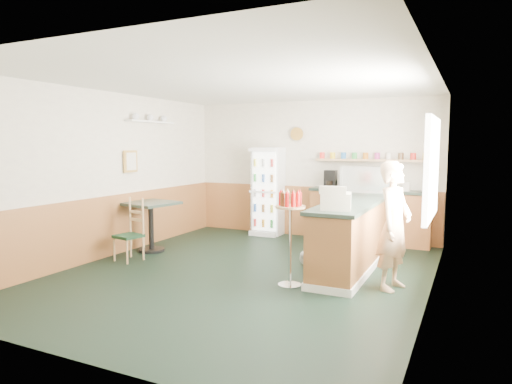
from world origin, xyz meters
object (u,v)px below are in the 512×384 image
Objects in this scene: condiment_stand at (290,222)px; cafe_table at (151,217)px; drinks_fridge at (268,191)px; shopkeeper at (394,226)px; cafe_chair at (132,228)px; display_case at (367,181)px; cash_register at (336,201)px.

cafe_table is (-2.87, 0.78, -0.25)m from condiment_stand.
drinks_fridge is 2.55m from cafe_table.
cafe_chair is at bearing 108.56° from shopkeeper.
cash_register is at bearing -90.00° from display_case.
cafe_chair is (-4.01, -0.27, -0.30)m from shopkeeper.
shopkeeper is at bearing 20.41° from condiment_stand.
cafe_chair is (-2.78, 0.19, -0.33)m from condiment_stand.
shopkeeper is 1.33× the size of condiment_stand.
shopkeeper reaches higher than cafe_table.
cafe_chair is at bearing -149.92° from display_case.
condiment_stand is at bearing -61.07° from drinks_fridge.
drinks_fridge reaches higher than condiment_stand.
cafe_chair is at bearing -81.76° from cafe_table.
condiment_stand is (-1.23, -0.46, 0.03)m from shopkeeper.
cash_register reaches higher than cafe_chair.
cafe_table is at bearing 108.95° from cafe_chair.
cafe_table is (-4.10, 0.33, -0.21)m from shopkeeper.
cash_register reaches higher than cafe_table.
condiment_stand is (-0.53, -2.11, -0.39)m from display_case.
condiment_stand is 1.36× the size of cafe_table.
cafe_chair is at bearing 176.05° from condiment_stand.
cash_register is at bearing 25.38° from condiment_stand.
cash_register is 0.32× the size of condiment_stand.
condiment_stand is (1.66, -3.01, -0.04)m from drinks_fridge.
drinks_fridge is at bearing 157.75° from display_case.
display_case is at bearing 40.79° from cafe_chair.
cash_register is at bearing -51.48° from drinks_fridge.
condiment_stand is at bearing 125.17° from shopkeeper.
cafe_table is at bearing 164.72° from condiment_stand.
display_case is 0.50× the size of shopkeeper.
shopkeeper is at bearing 14.51° from cafe_chair.
cafe_chair is at bearing -111.66° from drinks_fridge.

